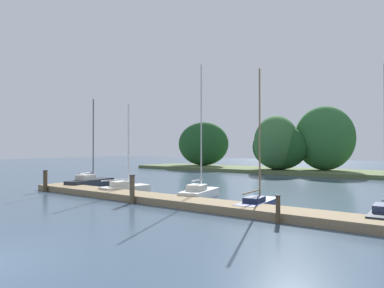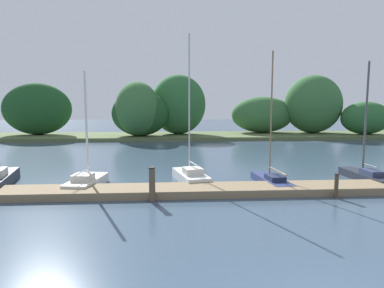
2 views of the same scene
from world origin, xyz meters
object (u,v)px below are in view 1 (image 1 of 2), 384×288
Objects in this scene: sailboat_0 at (91,182)px; sailboat_3 at (258,202)px; mooring_piling_2 at (278,209)px; sailboat_1 at (126,187)px; sailboat_2 at (200,192)px; mooring_piling_1 at (132,189)px; mooring_piling_0 at (45,181)px.

sailboat_3 reaches higher than sailboat_0.
sailboat_0 is 5.96× the size of mooring_piling_2.
sailboat_2 is at bearing -71.32° from sailboat_1.
sailboat_3 is 6.46m from mooring_piling_1.
sailboat_3 is (9.20, -0.02, -0.06)m from sailboat_1.
mooring_piling_1 is (3.31, -2.64, 0.38)m from sailboat_1.
sailboat_3 is at bearing 23.96° from mooring_piling_1.
sailboat_2 is at bearing 72.32° from sailboat_3.
sailboat_0 is 3.42m from mooring_piling_0.
sailboat_2 reaches higher than sailboat_0.
sailboat_3 is at bearing -115.52° from sailboat_2.
sailboat_0 is 4.62m from sailboat_1.
sailboat_1 is 0.84× the size of sailboat_3.
mooring_piling_0 is (-14.11, -2.61, 0.40)m from sailboat_3.
sailboat_1 is 5.58m from mooring_piling_0.
mooring_piling_2 is (6.18, -3.54, 0.18)m from sailboat_2.
mooring_piling_2 is at bearing -113.60° from sailboat_0.
mooring_piling_1 reaches higher than mooring_piling_0.
mooring_piling_0 is at bearing 162.57° from sailboat_0.
sailboat_1 is at bearing -110.89° from sailboat_0.
sailboat_2 is 3.98m from mooring_piling_1.
sailboat_3 is 4.55× the size of mooring_piling_1.
sailboat_0 reaches higher than sailboat_1.
sailboat_0 is at bearing 81.58° from sailboat_3.
sailboat_1 is at bearing 28.20° from mooring_piling_0.
sailboat_3 is (13.76, -0.78, -0.09)m from sailboat_0.
sailboat_3 is (4.06, -0.90, -0.07)m from sailboat_2.
mooring_piling_0 is 0.94× the size of mooring_piling_1.
mooring_piling_1 is at bearing 139.58° from sailboat_2.
mooring_piling_0 is 1.29× the size of mooring_piling_2.
mooring_piling_0 is at bearing 179.89° from mooring_piling_2.
sailboat_0 is 0.96× the size of sailboat_3.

